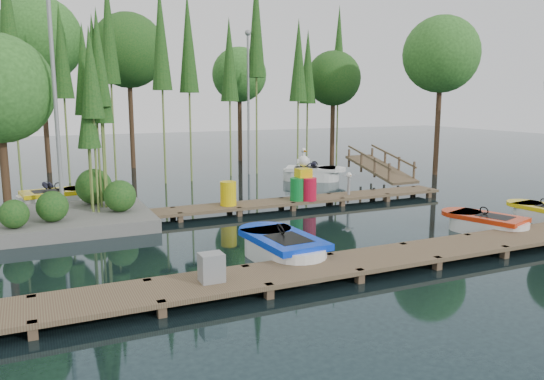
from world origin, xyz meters
name	(u,v)px	position (x,y,z in m)	size (l,w,h in m)	color
ground_plane	(264,230)	(0.00, 0.00, 0.00)	(90.00, 90.00, 0.00)	#1B2E33
near_dock	(344,264)	(0.00, -4.50, 0.23)	(18.00, 1.50, 0.50)	brown
far_dock	(261,204)	(1.00, 2.50, 0.23)	(15.00, 1.20, 0.50)	brown
island	(27,123)	(-6.30, 3.29, 3.18)	(6.20, 4.20, 6.75)	slate
tree_screen	(126,48)	(-2.04, 10.60, 6.12)	(34.42, 18.53, 10.31)	#432D1C
lamp_island	(54,86)	(-5.50, 2.50, 4.26)	(0.30, 0.30, 7.25)	gray
lamp_rear	(248,91)	(4.00, 11.00, 4.26)	(0.30, 0.30, 7.25)	gray
ramp	(380,168)	(9.00, 6.50, 0.59)	(1.50, 3.94, 1.49)	brown
boat_blue	(282,249)	(-0.84, -3.02, 0.29)	(1.54, 3.08, 1.01)	white
boat_red	(486,225)	(5.78, -3.11, 0.25)	(1.92, 2.81, 0.87)	white
boat_yellow_far	(56,198)	(-5.53, 6.31, 0.30)	(3.05, 1.73, 1.44)	white
boat_white_far	(312,174)	(5.99, 7.82, 0.32)	(3.27, 2.79, 1.43)	white
utility_cabinet	(212,267)	(-3.13, -4.50, 0.59)	(0.47, 0.40, 0.58)	gray
yellow_barrel	(228,193)	(-0.23, 2.50, 0.71)	(0.55, 0.55, 0.83)	yellow
drum_cluster	(304,184)	(2.64, 2.35, 0.85)	(1.08, 0.99, 1.87)	#0E7F2F
seagull_post	(349,180)	(4.63, 2.50, 0.88)	(0.53, 0.29, 0.85)	gray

